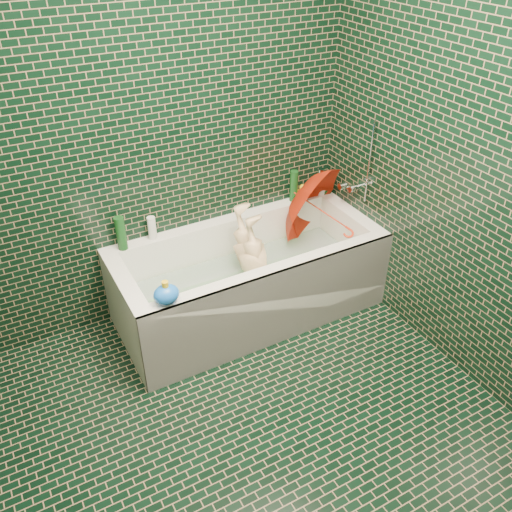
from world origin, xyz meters
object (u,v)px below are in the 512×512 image
bathtub (250,286)px  child (258,273)px  bath_toy (166,294)px  rubber_duck (299,193)px  umbrella (324,213)px

bathtub → child: bearing=-6.7°
bathtub → bath_toy: (-0.66, -0.31, 0.40)m
bathtub → rubber_duck: rubber_duck is taller
rubber_duck → bath_toy: (-1.24, -0.65, 0.01)m
umbrella → rubber_duck: 0.27m
umbrella → rubber_duck: size_ratio=4.53×
child → umbrella: (0.56, 0.08, 0.26)m
rubber_duck → bath_toy: bearing=-158.4°
child → rubber_duck: size_ratio=7.38×
child → umbrella: size_ratio=1.63×
rubber_duck → bath_toy: size_ratio=0.82×
umbrella → bath_toy: (-1.28, -0.38, 0.05)m
child → rubber_duck: (0.53, 0.35, 0.29)m
child → bath_toy: bearing=-59.3°
child → bath_toy: size_ratio=6.08×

